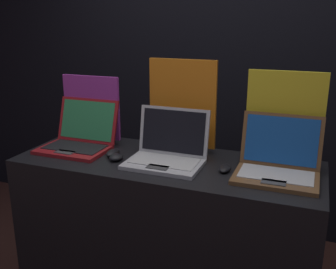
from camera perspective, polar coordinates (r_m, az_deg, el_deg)
wall_back at (r=3.15m, az=7.91°, el=10.81°), size 8.00×0.05×2.80m
display_counter at (r=2.32m, az=-0.26°, el=-15.24°), size 1.62×0.60×0.97m
laptop_front at (r=2.35m, az=-12.79°, el=-0.47°), size 0.39×0.35×0.27m
mouse_front at (r=2.20m, az=-7.99°, el=-2.62°), size 0.06×0.12×0.04m
promo_stand_front at (r=2.44m, az=-11.01°, el=3.42°), size 0.37×0.07×0.40m
laptop_middle at (r=2.06m, az=-0.07°, el=-2.40°), size 0.39×0.31×0.27m
mouse_middle at (r=2.13m, az=-7.52°, el=-3.28°), size 0.07×0.09×0.04m
promo_stand_middle at (r=2.22m, az=2.09°, el=3.96°), size 0.39×0.07×0.52m
laptop_back at (r=1.97m, az=15.65°, el=-3.99°), size 0.39×0.33×0.28m
mouse_back at (r=1.99m, az=8.29°, el=-4.86°), size 0.06×0.11×0.03m
promo_stand_back at (r=2.09m, az=16.51°, el=1.95°), size 0.39×0.07×0.48m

